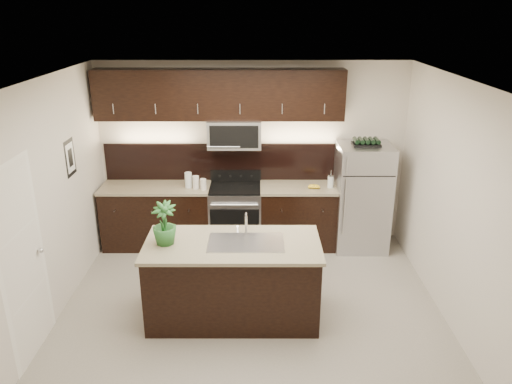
% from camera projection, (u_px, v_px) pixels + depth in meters
% --- Properties ---
extents(ground, '(4.50, 4.50, 0.00)m').
position_uv_depth(ground, '(251.00, 306.00, 6.02)').
color(ground, gray).
rests_on(ground, ground).
extents(room_walls, '(4.52, 4.02, 2.71)m').
position_uv_depth(room_walls, '(240.00, 174.00, 5.40)').
color(room_walls, beige).
rests_on(room_walls, ground).
extents(counter_run, '(3.51, 0.65, 0.94)m').
position_uv_depth(counter_run, '(222.00, 216.00, 7.44)').
color(counter_run, black).
rests_on(counter_run, ground).
extents(upper_fixtures, '(3.49, 0.40, 1.66)m').
position_uv_depth(upper_fixtures, '(221.00, 102.00, 7.00)').
color(upper_fixtures, black).
rests_on(upper_fixtures, counter_run).
extents(island, '(1.96, 0.96, 0.94)m').
position_uv_depth(island, '(233.00, 280.00, 5.69)').
color(island, black).
rests_on(island, ground).
extents(sink_faucet, '(0.84, 0.50, 0.28)m').
position_uv_depth(sink_faucet, '(246.00, 241.00, 5.54)').
color(sink_faucet, silver).
rests_on(sink_faucet, island).
extents(refrigerator, '(0.76, 0.68, 1.57)m').
position_uv_depth(refrigerator, '(362.00, 197.00, 7.27)').
color(refrigerator, '#B2B2B7').
rests_on(refrigerator, ground).
extents(wine_rack, '(0.39, 0.24, 0.09)m').
position_uv_depth(wine_rack, '(366.00, 142.00, 6.98)').
color(wine_rack, black).
rests_on(wine_rack, refrigerator).
extents(plant, '(0.30, 0.30, 0.48)m').
position_uv_depth(plant, '(164.00, 223.00, 5.43)').
color(plant, '#235823').
rests_on(plant, island).
extents(canisters, '(0.32, 0.19, 0.22)m').
position_uv_depth(canisters, '(194.00, 182.00, 7.16)').
color(canisters, silver).
rests_on(canisters, counter_run).
extents(french_press, '(0.09, 0.09, 0.26)m').
position_uv_depth(french_press, '(331.00, 181.00, 7.20)').
color(french_press, silver).
rests_on(french_press, counter_run).
extents(bananas, '(0.19, 0.15, 0.06)m').
position_uv_depth(bananas, '(310.00, 186.00, 7.19)').
color(bananas, gold).
rests_on(bananas, counter_run).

